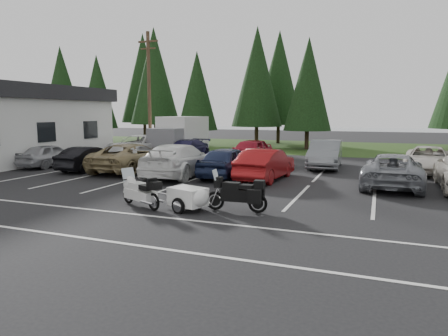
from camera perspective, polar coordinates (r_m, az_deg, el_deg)
ground at (r=15.35m, az=-2.05°, el=-3.96°), size 120.00×120.00×0.00m
grass_strip at (r=38.39m, az=12.29°, el=2.96°), size 80.00×16.00×0.01m
lake_water at (r=68.90m, az=19.70°, el=4.75°), size 70.00×50.00×0.02m
utility_pole at (r=30.38m, az=-10.64°, el=10.63°), size 1.60×0.26×9.00m
box_truck at (r=29.82m, az=-6.69°, el=4.52°), size 2.40×5.60×2.90m
stall_markings at (r=17.17m, az=0.60°, el=-2.68°), size 32.00×16.00×0.01m
conifer_0 at (r=49.81m, az=-22.18°, el=10.81°), size 4.58×4.58×10.66m
conifer_1 at (r=44.85m, az=-17.62°, el=10.34°), size 3.96×3.96×9.22m
conifer_2 at (r=42.85m, az=-9.90°, el=12.81°), size 5.10×5.10×11.89m
conifer_3 at (r=38.92m, az=-3.85°, el=10.94°), size 3.87×3.87×9.02m
conifer_4 at (r=38.45m, az=4.75°, el=12.86°), size 4.80×4.80×11.17m
conifer_5 at (r=35.98m, az=11.94°, el=11.63°), size 4.14×4.14×9.63m
conifer_back_a at (r=48.53m, az=-11.42°, el=12.46°), size 5.28×5.28×12.30m
conifer_back_b at (r=42.64m, az=7.88°, el=12.63°), size 4.97×4.97×11.58m
car_near_0 at (r=25.74m, az=-23.62°, el=1.69°), size 1.63×3.99×1.36m
car_near_1 at (r=23.27m, az=-18.69°, el=1.30°), size 1.42×4.02×1.32m
car_near_2 at (r=22.21m, az=-12.97°, el=1.49°), size 2.61×5.53×1.53m
car_near_3 at (r=20.03m, az=-6.42°, el=1.12°), size 2.63×5.75×1.63m
car_near_4 at (r=19.68m, az=0.53°, el=0.90°), size 1.87×4.51×1.53m
car_near_5 at (r=19.01m, az=5.97°, el=0.55°), size 1.91×4.61×1.48m
car_near_6 at (r=18.52m, az=22.97°, el=-0.30°), size 2.59×5.27×1.44m
car_far_0 at (r=28.97m, az=-11.96°, el=3.05°), size 3.12×6.04×1.63m
car_far_1 at (r=27.16m, az=-5.53°, el=2.60°), size 2.03×4.75×1.37m
car_far_2 at (r=24.75m, az=3.70°, el=2.36°), size 2.12×4.72×1.57m
car_far_3 at (r=23.76m, az=14.24°, el=1.93°), size 1.91×4.91×1.60m
car_far_4 at (r=23.72m, az=27.16°, el=1.06°), size 2.78×5.22×1.40m
touring_motorcycle at (r=13.67m, az=-11.88°, el=-2.86°), size 2.40×1.57×1.28m
cargo_trailer at (r=12.97m, az=-5.20°, el=-4.43°), size 1.88×1.40×0.77m
adventure_motorcycle at (r=12.75m, az=1.74°, el=-3.26°), size 2.30×0.95×1.37m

